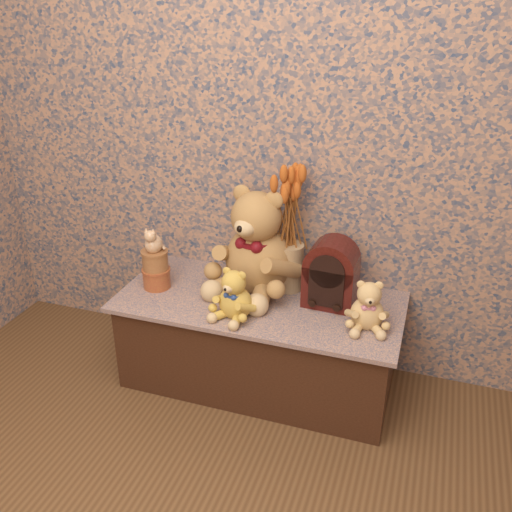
{
  "coord_description": "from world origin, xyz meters",
  "views": [
    {
      "loc": [
        0.68,
        -0.87,
        1.71
      ],
      "look_at": [
        0.0,
        1.17,
        0.68
      ],
      "focal_mm": 39.53,
      "sensor_mm": 36.0,
      "label": 1
    }
  ],
  "objects": [
    {
      "name": "teddy_medium",
      "position": [
        -0.05,
        1.06,
        0.56
      ],
      "size": [
        0.24,
        0.26,
        0.24
      ],
      "primitive_type": null,
      "rotation": [
        0.0,
        0.0,
        -0.23
      ],
      "color": "#B28132",
      "rests_on": "display_shelf"
    },
    {
      "name": "biscuit_tin_lower",
      "position": [
        -0.49,
        1.18,
        0.49
      ],
      "size": [
        0.14,
        0.14,
        0.09
      ],
      "primitive_type": "cylinder",
      "rotation": [
        0.0,
        0.0,
        -0.13
      ],
      "color": "#B67435",
      "rests_on": "display_shelf"
    },
    {
      "name": "teddy_large",
      "position": [
        -0.04,
        1.33,
        0.7
      ],
      "size": [
        0.51,
        0.57,
        0.52
      ],
      "primitive_type": null,
      "rotation": [
        0.0,
        0.0,
        -0.22
      ],
      "color": "#A77440",
      "rests_on": "display_shelf"
    },
    {
      "name": "cathedral_radio",
      "position": [
        0.3,
        1.28,
        0.59
      ],
      "size": [
        0.23,
        0.17,
        0.31
      ],
      "primitive_type": null,
      "rotation": [
        0.0,
        0.0,
        -0.04
      ],
      "color": "#390F0A",
      "rests_on": "display_shelf"
    },
    {
      "name": "biscuit_tin_upper",
      "position": [
        -0.49,
        1.18,
        0.58
      ],
      "size": [
        0.15,
        0.15,
        0.09
      ],
      "primitive_type": "cylinder",
      "rotation": [
        0.0,
        0.0,
        -0.31
      ],
      "color": "tan",
      "rests_on": "biscuit_tin_lower"
    },
    {
      "name": "dried_stalks",
      "position": [
        0.09,
        1.36,
        0.88
      ],
      "size": [
        0.24,
        0.24,
        0.44
      ],
      "primitive_type": null,
      "rotation": [
        0.0,
        0.0,
        0.02
      ],
      "color": "#BF581E",
      "rests_on": "ceramic_vase"
    },
    {
      "name": "room_shell",
      "position": [
        0.0,
        0.36,
        1.66
      ],
      "size": [
        3.1,
        3.05,
        2.65
      ],
      "color": "#334869",
      "rests_on": "ground"
    },
    {
      "name": "ceramic_vase",
      "position": [
        0.09,
        1.36,
        0.55
      ],
      "size": [
        0.15,
        0.15,
        0.22
      ],
      "primitive_type": "cylinder",
      "rotation": [
        0.0,
        0.0,
        0.17
      ],
      "color": "tan",
      "rests_on": "display_shelf"
    },
    {
      "name": "teddy_small",
      "position": [
        0.49,
        1.15,
        0.55
      ],
      "size": [
        0.22,
        0.25,
        0.23
      ],
      "primitive_type": null,
      "rotation": [
        0.0,
        0.0,
        0.22
      ],
      "color": "tan",
      "rests_on": "display_shelf"
    },
    {
      "name": "cat_figurine",
      "position": [
        -0.49,
        1.18,
        0.69
      ],
      "size": [
        0.1,
        0.11,
        0.13
      ],
      "primitive_type": null,
      "rotation": [
        0.0,
        0.0,
        0.09
      ],
      "color": "silver",
      "rests_on": "biscuit_tin_upper"
    },
    {
      "name": "display_shelf",
      "position": [
        0.0,
        1.22,
        0.22
      ],
      "size": [
        1.27,
        0.59,
        0.44
      ],
      "primitive_type": "cube",
      "color": "navy",
      "rests_on": "ground"
    }
  ]
}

